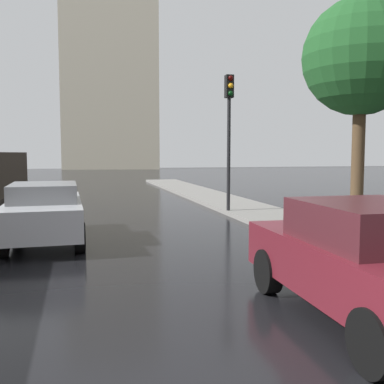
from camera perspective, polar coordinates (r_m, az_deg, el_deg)
car_silver_near_kerb at (r=11.11m, az=-18.24°, el=-2.32°), size 1.82×4.41×1.39m
car_maroon_mid_road at (r=6.05m, az=21.56°, el=-8.07°), size 1.90×3.99×1.49m
traffic_light at (r=15.28m, az=4.75°, el=9.40°), size 0.26×0.39×4.55m
street_tree_mid at (r=13.61m, az=20.72°, el=15.64°), size 3.19×3.19×6.32m
distant_tower at (r=61.89m, az=-10.21°, el=15.31°), size 13.05×9.08×32.11m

